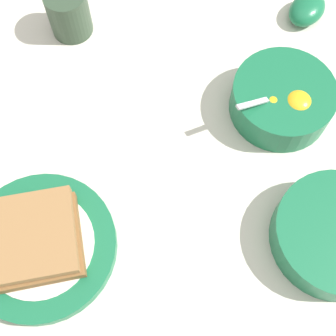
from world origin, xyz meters
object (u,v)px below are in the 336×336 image
Objects in this scene: egg_bowl at (282,99)px; soup_spoon at (311,5)px; toast_sandwich at (35,239)px; drinking_cup at (68,12)px; toast_plate at (41,246)px; congee_bowl at (336,234)px.

egg_bowl is 0.18m from soup_spoon.
drinking_cup reaches higher than toast_sandwich.
egg_bowl is at bearing 42.21° from toast_plate.
egg_bowl reaches higher than toast_plate.
toast_sandwich is at bearing -125.72° from soup_spoon.
congee_bowl is 2.15× the size of drinking_cup.
toast_plate is 1.36× the size of toast_sandwich.
drinking_cup is (-0.05, 0.33, 0.03)m from toast_plate.
toast_sandwich is at bearing -82.36° from drinking_cup.
congee_bowl is at bearing -66.39° from egg_bowl.
toast_sandwich reaches higher than toast_plate.
egg_bowl is at bearing 113.61° from congee_bowl.
toast_plate is (-0.27, -0.24, -0.02)m from egg_bowl.
toast_plate is at bearing -125.43° from soup_spoon.
toast_plate is 2.60× the size of drinking_cup.
drinking_cup is (-0.04, 0.33, 0.00)m from toast_sandwich.
drinking_cup is at bearing 164.41° from egg_bowl.
toast_plate is at bearing -82.13° from drinking_cup.
toast_sandwich is (-0.27, -0.24, 0.01)m from egg_bowl.
toast_sandwich is at bearing -169.09° from congee_bowl.
egg_bowl is 0.36m from toast_sandwich.
soup_spoon is (0.03, 0.18, -0.01)m from egg_bowl.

